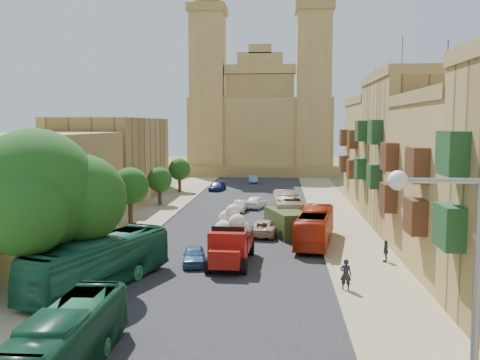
# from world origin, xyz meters

# --- Properties ---
(ground) EXTENTS (260.00, 260.00, 0.00)m
(ground) POSITION_xyz_m (0.00, 0.00, 0.00)
(ground) COLOR brown
(road_surface) EXTENTS (14.00, 140.00, 0.01)m
(road_surface) POSITION_xyz_m (0.00, 30.00, 0.01)
(road_surface) COLOR black
(road_surface) RESTS_ON ground
(sidewalk_east) EXTENTS (5.00, 140.00, 0.01)m
(sidewalk_east) POSITION_xyz_m (9.50, 30.00, 0.01)
(sidewalk_east) COLOR #8F815E
(sidewalk_east) RESTS_ON ground
(sidewalk_west) EXTENTS (5.00, 140.00, 0.01)m
(sidewalk_west) POSITION_xyz_m (-9.50, 30.00, 0.01)
(sidewalk_west) COLOR #8F815E
(sidewalk_west) RESTS_ON ground
(kerb_east) EXTENTS (0.25, 140.00, 0.12)m
(kerb_east) POSITION_xyz_m (7.00, 30.00, 0.06)
(kerb_east) COLOR #8F815E
(kerb_east) RESTS_ON ground
(kerb_west) EXTENTS (0.25, 140.00, 0.12)m
(kerb_west) POSITION_xyz_m (-7.00, 30.00, 0.06)
(kerb_west) COLOR #8F815E
(kerb_west) RESTS_ON ground
(townhouse_b) EXTENTS (9.00, 14.00, 14.90)m
(townhouse_b) POSITION_xyz_m (15.95, 11.00, 5.66)
(townhouse_b) COLOR olive
(townhouse_b) RESTS_ON ground
(townhouse_c) EXTENTS (9.00, 14.00, 17.40)m
(townhouse_c) POSITION_xyz_m (15.95, 25.00, 6.91)
(townhouse_c) COLOR #A3854A
(townhouse_c) RESTS_ON ground
(townhouse_d) EXTENTS (9.00, 14.00, 15.90)m
(townhouse_d) POSITION_xyz_m (15.95, 39.00, 6.16)
(townhouse_d) COLOR olive
(townhouse_d) RESTS_ON ground
(west_wall) EXTENTS (1.00, 40.00, 1.80)m
(west_wall) POSITION_xyz_m (-12.50, 20.00, 0.90)
(west_wall) COLOR olive
(west_wall) RESTS_ON ground
(west_building_low) EXTENTS (10.00, 28.00, 8.40)m
(west_building_low) POSITION_xyz_m (-18.00, 18.00, 4.20)
(west_building_low) COLOR olive
(west_building_low) RESTS_ON ground
(west_building_mid) EXTENTS (10.00, 22.00, 10.00)m
(west_building_mid) POSITION_xyz_m (-18.00, 44.00, 5.00)
(west_building_mid) COLOR #A3854A
(west_building_mid) RESTS_ON ground
(church) EXTENTS (28.00, 22.50, 36.30)m
(church) POSITION_xyz_m (-0.00, 78.61, 9.52)
(church) COLOR olive
(church) RESTS_ON ground
(ficus_tree) EXTENTS (9.04, 8.32, 9.04)m
(ficus_tree) POSITION_xyz_m (-9.42, 4.01, 5.34)
(ficus_tree) COLOR #3A291D
(ficus_tree) RESTS_ON ground
(street_tree_a) EXTENTS (3.14, 3.14, 4.82)m
(street_tree_a) POSITION_xyz_m (-10.00, 12.00, 3.22)
(street_tree_a) COLOR #3A291D
(street_tree_a) RESTS_ON ground
(street_tree_b) EXTENTS (3.45, 3.45, 5.30)m
(street_tree_b) POSITION_xyz_m (-10.00, 24.00, 3.55)
(street_tree_b) COLOR #3A291D
(street_tree_b) RESTS_ON ground
(street_tree_c) EXTENTS (2.82, 2.82, 4.34)m
(street_tree_c) POSITION_xyz_m (-10.00, 36.00, 2.90)
(street_tree_c) COLOR #3A291D
(street_tree_c) RESTS_ON ground
(street_tree_d) EXTENTS (3.00, 3.00, 4.61)m
(street_tree_d) POSITION_xyz_m (-10.00, 48.00, 3.08)
(street_tree_d) COLOR #3A291D
(street_tree_d) RESTS_ON ground
(streetlamp) EXTENTS (2.11, 0.44, 8.22)m
(streetlamp) POSITION_xyz_m (7.72, -12.00, 5.20)
(streetlamp) COLOR gray
(streetlamp) RESTS_ON ground
(red_truck) EXTENTS (2.82, 6.66, 3.83)m
(red_truck) POSITION_xyz_m (0.58, 10.74, 1.69)
(red_truck) COLOR maroon
(red_truck) RESTS_ON ground
(olive_pickup) EXTENTS (3.85, 5.62, 2.14)m
(olive_pickup) POSITION_xyz_m (4.33, 20.00, 1.04)
(olive_pickup) COLOR #34451A
(olive_pickup) RESTS_ON ground
(bus_green_south) EXTENTS (2.11, 9.00, 2.51)m
(bus_green_south) POSITION_xyz_m (-4.00, -5.62, 1.25)
(bus_green_south) COLOR #154C31
(bus_green_south) RESTS_ON ground
(bus_green_north) EXTENTS (6.00, 10.87, 2.97)m
(bus_green_north) POSITION_xyz_m (-6.35, 4.93, 1.49)
(bus_green_north) COLOR #1C6243
(bus_green_north) RESTS_ON ground
(bus_red_east) EXTENTS (3.69, 9.80, 2.66)m
(bus_red_east) POSITION_xyz_m (6.50, 17.16, 1.33)
(bus_red_east) COLOR red
(bus_red_east) RESTS_ON ground
(bus_cream_east) EXTENTS (2.82, 10.08, 2.78)m
(bus_cream_east) POSITION_xyz_m (4.46, 25.70, 1.39)
(bus_cream_east) COLOR #C7B18E
(bus_cream_east) RESTS_ON ground
(car_blue_a) EXTENTS (1.87, 3.70, 1.21)m
(car_blue_a) POSITION_xyz_m (-1.84, 10.34, 0.60)
(car_blue_a) COLOR #396899
(car_blue_a) RESTS_ON ground
(car_white_a) EXTENTS (1.41, 3.59, 1.16)m
(car_white_a) POSITION_xyz_m (-0.50, 32.04, 0.58)
(car_white_a) COLOR white
(car_white_a) RESTS_ON ground
(car_cream) EXTENTS (2.89, 5.08, 1.34)m
(car_cream) POSITION_xyz_m (2.54, 19.96, 0.67)
(car_cream) COLOR #CBAC8C
(car_cream) RESTS_ON ground
(car_dkblue) EXTENTS (2.34, 4.42, 1.22)m
(car_dkblue) POSITION_xyz_m (-5.00, 49.72, 0.61)
(car_dkblue) COLOR navy
(car_dkblue) RESTS_ON ground
(car_white_b) EXTENTS (2.60, 4.34, 1.38)m
(car_white_b) POSITION_xyz_m (1.13, 34.52, 0.69)
(car_white_b) COLOR white
(car_white_b) RESTS_ON ground
(car_blue_b) EXTENTS (1.61, 3.74, 1.20)m
(car_blue_b) POSITION_xyz_m (-0.50, 59.71, 0.60)
(car_blue_b) COLOR #538FC3
(car_blue_b) RESTS_ON ground
(pedestrian_a) EXTENTS (0.74, 0.60, 1.77)m
(pedestrian_a) POSITION_xyz_m (7.50, 5.62, 0.88)
(pedestrian_a) COLOR black
(pedestrian_a) RESTS_ON ground
(pedestrian_c) EXTENTS (0.47, 0.91, 1.50)m
(pedestrian_c) POSITION_xyz_m (10.90, 11.93, 0.75)
(pedestrian_c) COLOR #39393D
(pedestrian_c) RESTS_ON ground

